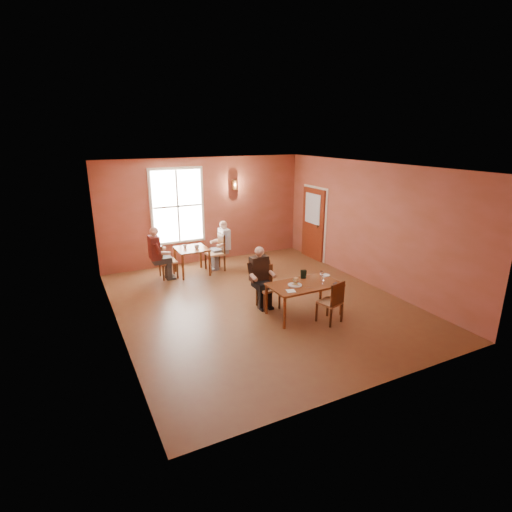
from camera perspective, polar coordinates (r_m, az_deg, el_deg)
name	(u,v)px	position (r m, az deg, el deg)	size (l,w,h in m)	color
ground	(260,303)	(8.99, 0.57, -6.74)	(6.00, 7.00, 0.01)	brown
wall_back	(205,211)	(11.64, -7.34, 6.45)	(6.00, 0.04, 3.00)	brown
wall_front	(376,296)	(5.77, 16.78, -5.53)	(6.00, 0.04, 3.00)	brown
wall_left	(113,257)	(7.65, -19.80, -0.18)	(0.04, 7.00, 3.00)	brown
wall_right	(369,224)	(10.18, 15.84, 4.37)	(0.04, 7.00, 3.00)	brown
ceiling	(260,166)	(8.24, 0.64, 12.68)	(6.00, 7.00, 0.04)	white
window	(178,206)	(11.32, -11.14, 7.00)	(1.36, 0.10, 1.96)	white
door	(313,224)	(12.00, 8.11, 4.55)	(0.12, 1.04, 2.10)	maroon
wall_sconce	(234,185)	(11.76, -3.11, 10.14)	(0.16, 0.16, 0.28)	brown
main_table	(304,299)	(8.40, 6.87, -6.13)	(1.46, 0.82, 0.68)	brown
chair_diner_main	(268,288)	(8.63, 1.74, -4.54)	(0.40, 0.40, 0.91)	#3D2012
diner_main	(269,280)	(8.54, 1.84, -3.46)	(0.51, 0.51, 1.28)	#31221A
chair_empty	(330,301)	(8.12, 10.50, -6.39)	(0.39, 0.39, 0.88)	brown
plate_food	(295,285)	(8.15, 5.58, -4.09)	(0.29, 0.29, 0.04)	white
sandwich	(296,281)	(8.25, 5.70, -3.58)	(0.08, 0.08, 0.10)	tan
goblet_a	(322,275)	(8.56, 9.34, -2.66)	(0.08, 0.08, 0.19)	white
goblet_c	(322,280)	(8.27, 9.43, -3.37)	(0.08, 0.08, 0.19)	silver
menu_stand	(303,274)	(8.53, 6.80, -2.60)	(0.11, 0.06, 0.19)	black
knife	(310,288)	(8.08, 7.65, -4.51)	(0.20, 0.02, 0.00)	silver
napkin	(291,291)	(7.87, 4.99, -4.99)	(0.17, 0.17, 0.01)	white
side_plate	(326,275)	(8.80, 9.94, -2.71)	(0.18, 0.18, 0.01)	silver
sunglasses	(335,283)	(8.37, 11.22, -3.86)	(0.12, 0.04, 0.01)	black
second_table	(192,261)	(10.82, -9.11, -0.71)	(0.81, 0.81, 0.71)	brown
chair_diner_white	(215,252)	(10.98, -5.92, 0.51)	(0.45, 0.45, 1.02)	brown
diner_white	(216,247)	(10.95, -5.79, 1.23)	(0.52, 0.52, 1.30)	white
chair_diner_maroon	(168,261)	(10.63, -12.46, -0.65)	(0.41, 0.41, 0.92)	#593118
diner_maroon	(166,253)	(10.56, -12.70, 0.48)	(0.55, 0.55, 1.37)	maroon
cup_a	(197,247)	(10.65, -8.46, 1.31)	(0.13, 0.13, 0.10)	silver
cup_b	(185,246)	(10.75, -10.12, 1.37)	(0.10, 0.10, 0.10)	white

